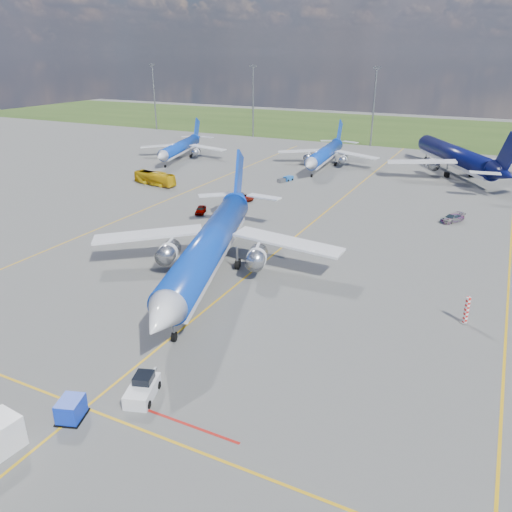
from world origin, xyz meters
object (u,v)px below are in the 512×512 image
at_px(warning_post, 467,310).
at_px(apron_bus, 155,178).
at_px(bg_jet_n, 452,174).
at_px(bg_jet_nnw, 324,167).
at_px(uld_container, 71,409).
at_px(pushback_tug, 143,389).
at_px(service_car_a, 201,210).
at_px(baggage_tug_c, 286,179).
at_px(bg_jet_nw, 181,159).
at_px(service_car_c, 452,218).
at_px(main_airliner, 211,276).
at_px(service_car_b, 242,197).

relative_size(warning_post, apron_bus, 0.29).
bearing_deg(apron_bus, bg_jet_n, -47.30).
xyz_separation_m(bg_jet_nnw, uld_container, (12.59, -96.34, 0.85)).
xyz_separation_m(pushback_tug, service_car_a, (-22.82, 45.22, -0.08)).
relative_size(bg_jet_n, baggage_tug_c, 10.66).
distance_m(bg_jet_nnw, apron_bus, 42.79).
bearing_deg(pushback_tug, service_car_a, 98.23).
distance_m(bg_jet_nw, service_car_c, 75.40).
xyz_separation_m(bg_jet_nnw, main_airliner, (8.59, -68.78, 0.00)).
xyz_separation_m(bg_jet_nnw, pushback_tug, (15.87, -91.73, 0.73)).
bearing_deg(service_car_b, bg_jet_nw, 59.94).
height_order(bg_jet_n, service_car_a, bg_jet_n).
height_order(main_airliner, apron_bus, main_airliner).
distance_m(bg_jet_nw, bg_jet_nnw, 38.52).
xyz_separation_m(bg_jet_nw, bg_jet_n, (67.33, 13.08, 0.00)).
height_order(main_airliner, service_car_b, main_airliner).
height_order(bg_jet_nw, baggage_tug_c, bg_jet_nw).
distance_m(warning_post, bg_jet_nnw, 77.36).
xyz_separation_m(bg_jet_nw, baggage_tug_c, (34.99, -10.50, 0.45)).
relative_size(warning_post, baggage_tug_c, 0.68).
xyz_separation_m(warning_post, service_car_c, (-5.14, 35.09, -0.82)).
bearing_deg(apron_bus, main_airliner, -127.24).
xyz_separation_m(bg_jet_n, service_car_b, (-33.92, -41.41, 0.69)).
height_order(bg_jet_n, baggage_tug_c, bg_jet_n).
distance_m(bg_jet_nnw, baggage_tug_c, 18.11).
distance_m(service_car_b, service_car_c, 38.07).
relative_size(bg_jet_nnw, uld_container, 16.91).
relative_size(pushback_tug, service_car_b, 1.09).
distance_m(apron_bus, service_car_b, 22.39).
xyz_separation_m(service_car_b, service_car_c, (37.88, 3.79, -0.01)).
distance_m(pushback_tug, service_car_b, 59.58).
bearing_deg(warning_post, pushback_tug, -132.63).
relative_size(apron_bus, baggage_tug_c, 2.30).
height_order(apron_bus, baggage_tug_c, apron_bus).
xyz_separation_m(bg_jet_nnw, service_car_b, (-4.40, -35.71, 0.69)).
height_order(warning_post, apron_bus, warning_post).
bearing_deg(baggage_tug_c, bg_jet_nw, -178.54).
bearing_deg(uld_container, main_airliner, 79.47).
height_order(bg_jet_nw, service_car_c, bg_jet_nw).
distance_m(uld_container, apron_bus, 74.15).
relative_size(bg_jet_n, pushback_tug, 8.67).
relative_size(uld_container, baggage_tug_c, 0.48).
bearing_deg(service_car_a, warning_post, -45.41).
relative_size(bg_jet_nw, service_car_b, 6.75).
xyz_separation_m(warning_post, main_airliner, (-30.04, -1.77, -1.50)).
bearing_deg(apron_bus, uld_container, -140.20).
distance_m(bg_jet_nnw, pushback_tug, 93.09).
bearing_deg(uld_container, warning_post, 29.61).
height_order(apron_bus, service_car_c, apron_bus).
bearing_deg(bg_jet_n, bg_jet_nw, -20.30).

